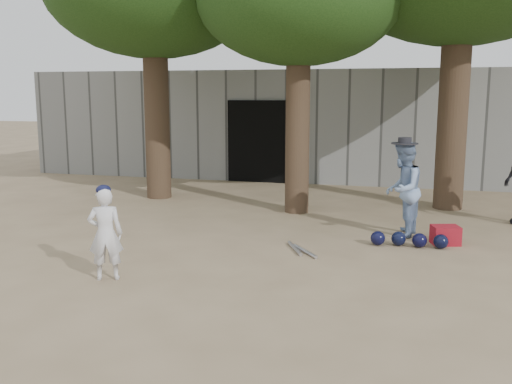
# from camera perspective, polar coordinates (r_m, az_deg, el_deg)

# --- Properties ---
(ground) EXTENTS (70.00, 70.00, 0.00)m
(ground) POSITION_cam_1_polar(r_m,az_deg,el_deg) (7.90, -6.15, -7.82)
(ground) COLOR #937C5E
(ground) RESTS_ON ground
(boy_player) EXTENTS (0.52, 0.44, 1.21)m
(boy_player) POSITION_cam_1_polar(r_m,az_deg,el_deg) (7.60, -14.82, -4.08)
(boy_player) COLOR silver
(boy_player) RESTS_ON ground
(spectator_blue) EXTENTS (0.74, 0.88, 1.60)m
(spectator_blue) POSITION_cam_1_polar(r_m,az_deg,el_deg) (9.83, 14.46, 0.24)
(spectator_blue) COLOR #7B96BF
(spectator_blue) RESTS_ON ground
(red_bag) EXTENTS (0.49, 0.43, 0.30)m
(red_bag) POSITION_cam_1_polar(r_m,az_deg,el_deg) (9.63, 18.42, -4.12)
(red_bag) COLOR #A8162E
(red_bag) RESTS_ON ground
(back_building) EXTENTS (16.00, 5.24, 3.00)m
(back_building) POSITION_cam_1_polar(r_m,az_deg,el_deg) (17.58, 6.03, 6.93)
(back_building) COLOR gray
(back_building) RESTS_ON ground
(helmet_row) EXTENTS (1.19, 0.29, 0.23)m
(helmet_row) POSITION_cam_1_polar(r_m,az_deg,el_deg) (9.32, 15.05, -4.62)
(helmet_row) COLOR black
(helmet_row) RESTS_ON ground
(bat_pile) EXTENTS (0.60, 0.76, 0.06)m
(bat_pile) POSITION_cam_1_polar(r_m,az_deg,el_deg) (8.79, 4.41, -5.77)
(bat_pile) COLOR #B2B1B8
(bat_pile) RESTS_ON ground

